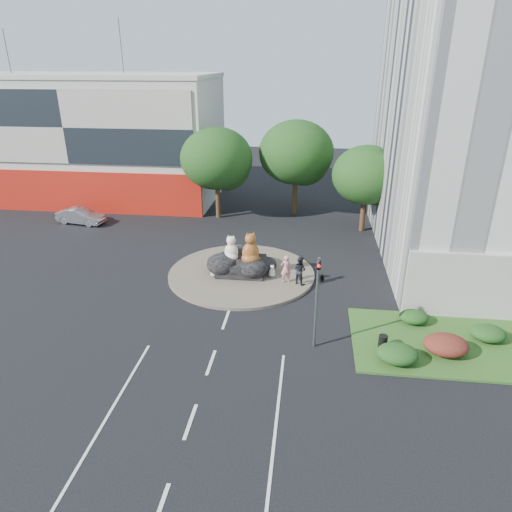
{
  "coord_description": "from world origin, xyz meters",
  "views": [
    {
      "loc": [
        4.42,
        -18.02,
        13.65
      ],
      "look_at": [
        1.16,
        8.74,
        2.0
      ],
      "focal_mm": 32.0,
      "sensor_mm": 36.0,
      "label": 1
    }
  ],
  "objects_px": {
    "cat_white": "(231,248)",
    "litter_bin": "(383,341)",
    "cat_tabby": "(251,248)",
    "parked_car": "(81,216)",
    "pedestrian_dark": "(300,270)",
    "kitten_calico": "(214,270)",
    "pedestrian_pink": "(286,269)",
    "kitten_white": "(272,270)"
  },
  "relations": [
    {
      "from": "kitten_white",
      "to": "pedestrian_dark",
      "type": "distance_m",
      "value": 2.1
    },
    {
      "from": "litter_bin",
      "to": "parked_car",
      "type": "bearing_deg",
      "value": 145.78
    },
    {
      "from": "litter_bin",
      "to": "cat_white",
      "type": "bearing_deg",
      "value": 139.79
    },
    {
      "from": "cat_tabby",
      "to": "pedestrian_dark",
      "type": "bearing_deg",
      "value": -40.18
    },
    {
      "from": "pedestrian_pink",
      "to": "pedestrian_dark",
      "type": "xyz_separation_m",
      "value": [
        0.89,
        -0.14,
        0.01
      ]
    },
    {
      "from": "kitten_white",
      "to": "parked_car",
      "type": "xyz_separation_m",
      "value": [
        -18.1,
        9.2,
        0.09
      ]
    },
    {
      "from": "pedestrian_dark",
      "to": "parked_car",
      "type": "distance_m",
      "value": 22.35
    },
    {
      "from": "parked_car",
      "to": "pedestrian_pink",
      "type": "bearing_deg",
      "value": -108.41
    },
    {
      "from": "kitten_calico",
      "to": "cat_tabby",
      "type": "bearing_deg",
      "value": 15.39
    },
    {
      "from": "cat_white",
      "to": "kitten_white",
      "type": "height_order",
      "value": "cat_white"
    },
    {
      "from": "cat_white",
      "to": "cat_tabby",
      "type": "bearing_deg",
      "value": -8.7
    },
    {
      "from": "cat_white",
      "to": "parked_car",
      "type": "relative_size",
      "value": 0.42
    },
    {
      "from": "kitten_calico",
      "to": "parked_car",
      "type": "distance_m",
      "value": 17.2
    },
    {
      "from": "kitten_white",
      "to": "parked_car",
      "type": "height_order",
      "value": "parked_car"
    },
    {
      "from": "cat_tabby",
      "to": "pedestrian_dark",
      "type": "xyz_separation_m",
      "value": [
        3.31,
        -0.91,
        -1.04
      ]
    },
    {
      "from": "litter_bin",
      "to": "cat_tabby",
      "type": "bearing_deg",
      "value": 136.2
    },
    {
      "from": "pedestrian_pink",
      "to": "pedestrian_dark",
      "type": "distance_m",
      "value": 0.9
    },
    {
      "from": "cat_white",
      "to": "pedestrian_pink",
      "type": "relative_size",
      "value": 0.97
    },
    {
      "from": "kitten_white",
      "to": "litter_bin",
      "type": "xyz_separation_m",
      "value": [
        6.32,
        -7.41,
        -0.17
      ]
    },
    {
      "from": "cat_tabby",
      "to": "parked_car",
      "type": "distance_m",
      "value": 19.05
    },
    {
      "from": "kitten_white",
      "to": "pedestrian_dark",
      "type": "relative_size",
      "value": 0.45
    },
    {
      "from": "pedestrian_pink",
      "to": "litter_bin",
      "type": "bearing_deg",
      "value": 114.01
    },
    {
      "from": "pedestrian_dark",
      "to": "litter_bin",
      "type": "bearing_deg",
      "value": 157.89
    },
    {
      "from": "pedestrian_dark",
      "to": "litter_bin",
      "type": "height_order",
      "value": "pedestrian_dark"
    },
    {
      "from": "cat_tabby",
      "to": "kitten_calico",
      "type": "xyz_separation_m",
      "value": [
        -2.42,
        -0.54,
        -1.54
      ]
    },
    {
      "from": "cat_white",
      "to": "kitten_calico",
      "type": "bearing_deg",
      "value": -141.82
    },
    {
      "from": "kitten_calico",
      "to": "pedestrian_pink",
      "type": "relative_size",
      "value": 0.48
    },
    {
      "from": "cat_white",
      "to": "cat_tabby",
      "type": "xyz_separation_m",
      "value": [
        1.34,
        -0.25,
        0.18
      ]
    },
    {
      "from": "kitten_white",
      "to": "pedestrian_pink",
      "type": "relative_size",
      "value": 0.45
    },
    {
      "from": "kitten_calico",
      "to": "kitten_white",
      "type": "relative_size",
      "value": 1.06
    },
    {
      "from": "cat_white",
      "to": "pedestrian_pink",
      "type": "xyz_separation_m",
      "value": [
        3.77,
        -1.02,
        -0.87
      ]
    },
    {
      "from": "cat_tabby",
      "to": "pedestrian_pink",
      "type": "relative_size",
      "value": 1.17
    },
    {
      "from": "cat_tabby",
      "to": "parked_car",
      "type": "height_order",
      "value": "cat_tabby"
    },
    {
      "from": "cat_tabby",
      "to": "pedestrian_dark",
      "type": "relative_size",
      "value": 1.15
    },
    {
      "from": "cat_tabby",
      "to": "kitten_calico",
      "type": "relative_size",
      "value": 2.43
    },
    {
      "from": "parked_car",
      "to": "litter_bin",
      "type": "distance_m",
      "value": 29.54
    },
    {
      "from": "cat_white",
      "to": "litter_bin",
      "type": "relative_size",
      "value": 2.74
    },
    {
      "from": "kitten_white",
      "to": "pedestrian_dark",
      "type": "bearing_deg",
      "value": -41.01
    },
    {
      "from": "pedestrian_pink",
      "to": "parked_car",
      "type": "bearing_deg",
      "value": -42.16
    },
    {
      "from": "kitten_calico",
      "to": "litter_bin",
      "type": "xyz_separation_m",
      "value": [
        10.21,
        -6.93,
        -0.2
      ]
    },
    {
      "from": "kitten_calico",
      "to": "pedestrian_dark",
      "type": "height_order",
      "value": "pedestrian_dark"
    },
    {
      "from": "pedestrian_dark",
      "to": "litter_bin",
      "type": "xyz_separation_m",
      "value": [
        4.47,
        -6.56,
        -0.7
      ]
    }
  ]
}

